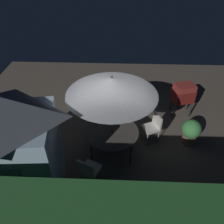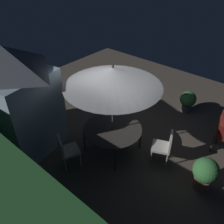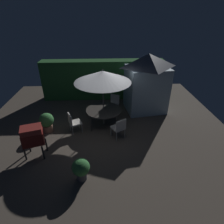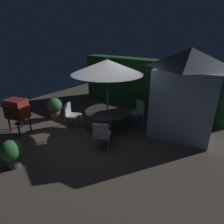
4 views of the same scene
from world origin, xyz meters
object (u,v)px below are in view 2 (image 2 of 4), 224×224
chair_far_side (165,145)px  chair_toward_hedge (120,110)px  chair_near_shed (66,149)px  potted_plant_by_grill (205,173)px  patio_umbrella (113,77)px  potted_plant_by_shed (188,100)px  garden_shed (15,99)px  patio_table (113,130)px

chair_far_side → chair_toward_hedge: (1.87, -0.50, 0.00)m
chair_near_shed → potted_plant_by_grill: size_ratio=1.06×
patio_umbrella → chair_near_shed: bearing=65.4°
patio_umbrella → chair_far_side: patio_umbrella is taller
potted_plant_by_grill → patio_umbrella: bearing=10.1°
potted_plant_by_shed → potted_plant_by_grill: bearing=122.6°
chair_near_shed → chair_far_side: size_ratio=1.00×
garden_shed → chair_toward_hedge: (-1.53, -2.44, -0.94)m
chair_toward_hedge → potted_plant_by_shed: (-1.31, -2.02, -0.08)m
patio_umbrella → potted_plant_by_grill: size_ratio=3.00×
patio_umbrella → chair_far_side: bearing=-155.9°
patio_umbrella → chair_toward_hedge: patio_umbrella is taller
patio_umbrella → chair_near_shed: (0.53, 1.17, -1.74)m
patio_table → chair_far_side: (-1.27, -0.57, -0.19)m
chair_far_side → potted_plant_by_shed: size_ratio=1.17×
patio_table → chair_near_shed: bearing=65.4°
patio_table → patio_umbrella: bearing=-89.6°
garden_shed → patio_table: bearing=-147.3°
chair_far_side → chair_toward_hedge: bearing=-14.8°
chair_far_side → potted_plant_by_grill: (-1.14, 0.14, -0.05)m
patio_umbrella → potted_plant_by_shed: 3.64m
chair_toward_hedge → potted_plant_by_grill: 3.08m
chair_near_shed → chair_far_side: (-1.80, -1.73, 0.00)m
garden_shed → chair_far_side: bearing=-150.3°
garden_shed → potted_plant_by_shed: size_ratio=3.73×
potted_plant_by_grill → garden_shed: bearing=21.7°
patio_table → patio_umbrella: size_ratio=0.61×
garden_shed → chair_near_shed: bearing=-172.6°
garden_shed → patio_table: 2.65m
patio_umbrella → chair_near_shed: size_ratio=2.84×
chair_far_side → potted_plant_by_shed: 2.58m
chair_toward_hedge → garden_shed: bearing=57.8°
patio_table → chair_toward_hedge: (0.61, -1.06, -0.19)m
chair_near_shed → chair_toward_hedge: same height
patio_umbrella → chair_near_shed: patio_umbrella is taller
chair_near_shed → potted_plant_by_grill: chair_near_shed is taller
potted_plant_by_shed → chair_toward_hedge: bearing=57.0°
potted_plant_by_shed → chair_far_side: bearing=102.6°
patio_table → chair_near_shed: (0.53, 1.17, -0.19)m
potted_plant_by_grill → chair_near_shed: bearing=28.5°
potted_plant_by_shed → potted_plant_by_grill: potted_plant_by_grill is taller
garden_shed → potted_plant_by_grill: 4.99m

